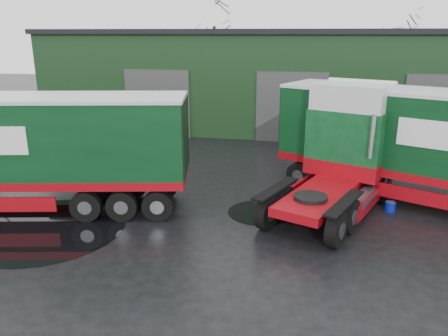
# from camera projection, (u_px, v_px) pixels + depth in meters

# --- Properties ---
(ground) EXTENTS (100.00, 100.00, 0.00)m
(ground) POSITION_uv_depth(u_px,v_px,m) (195.00, 251.00, 12.73)
(ground) COLOR black
(warehouse) EXTENTS (32.40, 12.40, 6.30)m
(warehouse) POSITION_uv_depth(u_px,v_px,m) (296.00, 77.00, 30.15)
(warehouse) COLOR black
(warehouse) RESTS_ON ground
(hero_tractor) EXTENTS (5.46, 7.70, 4.40)m
(hero_tractor) POSITION_uv_depth(u_px,v_px,m) (332.00, 152.00, 14.91)
(hero_tractor) COLOR #0F4620
(hero_tractor) RESTS_ON ground
(wash_bucket) EXTENTS (0.38, 0.38, 0.34)m
(wash_bucket) POSITION_uv_depth(u_px,v_px,m) (390.00, 207.00, 15.54)
(wash_bucket) COLOR #071698
(wash_bucket) RESTS_ON ground
(tree_back_a) EXTENTS (4.40, 4.40, 9.50)m
(tree_back_a) POSITION_uv_depth(u_px,v_px,m) (214.00, 48.00, 40.53)
(tree_back_a) COLOR black
(tree_back_a) RESTS_ON ground
(tree_back_b) EXTENTS (4.40, 4.40, 7.50)m
(tree_back_b) POSITION_uv_depth(u_px,v_px,m) (394.00, 61.00, 37.85)
(tree_back_b) COLOR black
(tree_back_b) RESTS_ON ground
(puddle_1) EXTENTS (2.30, 2.30, 0.01)m
(puddle_1) POSITION_uv_depth(u_px,v_px,m) (260.00, 212.00, 15.45)
(puddle_1) COLOR black
(puddle_1) RESTS_ON ground
(puddle_2) EXTENTS (5.12, 5.12, 0.01)m
(puddle_2) POSITION_uv_depth(u_px,v_px,m) (46.00, 229.00, 14.17)
(puddle_2) COLOR black
(puddle_2) RESTS_ON ground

